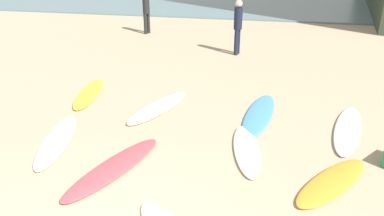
{
  "coord_description": "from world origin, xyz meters",
  "views": [
    {
      "loc": [
        1.88,
        -2.88,
        3.72
      ],
      "look_at": [
        0.36,
        4.62,
        0.3
      ],
      "focal_mm": 35.98,
      "sensor_mm": 36.0,
      "label": 1
    }
  ],
  "objects": [
    {
      "name": "beachgoer_near",
      "position": [
        -3.16,
        12.47,
        0.97
      ],
      "size": [
        0.36,
        0.36,
        1.74
      ],
      "rotation": [
        0.0,
        0.0,
        1.23
      ],
      "color": "black",
      "rests_on": "ground_plane"
    },
    {
      "name": "surfboard_6",
      "position": [
        1.8,
        5.14,
        0.04
      ],
      "size": [
        0.9,
        2.49,
        0.08
      ],
      "primitive_type": "ellipsoid",
      "rotation": [
        0.0,
        0.0,
        -0.14
      ],
      "color": "#4E9AD9",
      "rests_on": "ground_plane"
    },
    {
      "name": "surfboard_0",
      "position": [
        -2.08,
        3.15,
        0.03
      ],
      "size": [
        1.02,
        2.34,
        0.06
      ],
      "primitive_type": "ellipsoid",
      "rotation": [
        0.0,
        0.0,
        3.37
      ],
      "color": "silver",
      "rests_on": "ground_plane"
    },
    {
      "name": "beachgoer_mid",
      "position": [
        0.82,
        10.08,
        1.03
      ],
      "size": [
        0.34,
        0.34,
        1.83
      ],
      "rotation": [
        0.0,
        0.0,
        4.48
      ],
      "color": "#191E33",
      "rests_on": "ground_plane"
    },
    {
      "name": "surfboard_8",
      "position": [
        1.64,
        3.51,
        0.04
      ],
      "size": [
        0.82,
        2.04,
        0.08
      ],
      "primitive_type": "ellipsoid",
      "rotation": [
        0.0,
        0.0,
        0.17
      ],
      "color": "silver",
      "rests_on": "ground_plane"
    },
    {
      "name": "surfboard_2",
      "position": [
        3.65,
        4.77,
        0.04
      ],
      "size": [
        1.06,
        2.5,
        0.09
      ],
      "primitive_type": "ellipsoid",
      "rotation": [
        0.0,
        0.0,
        2.91
      ],
      "color": "white",
      "rests_on": "ground_plane"
    },
    {
      "name": "surfboard_5",
      "position": [
        3.09,
        2.73,
        0.04
      ],
      "size": [
        1.58,
        1.9,
        0.09
      ],
      "primitive_type": "ellipsoid",
      "rotation": [
        0.0,
        0.0,
        -0.62
      ],
      "color": "#F89D2F",
      "rests_on": "ground_plane"
    },
    {
      "name": "surfboard_3",
      "position": [
        -0.55,
        5.09,
        0.04
      ],
      "size": [
        1.31,
        2.31,
        0.08
      ],
      "primitive_type": "ellipsoid",
      "rotation": [
        0.0,
        0.0,
        2.8
      ],
      "color": "#F0DDC7",
      "rests_on": "ground_plane"
    },
    {
      "name": "surfboard_1",
      "position": [
        -2.54,
        5.57,
        0.04
      ],
      "size": [
        0.87,
        2.18,
        0.07
      ],
      "primitive_type": "ellipsoid",
      "rotation": [
        0.0,
        0.0,
        3.31
      ],
      "color": "yellow",
      "rests_on": "ground_plane"
    },
    {
      "name": "surfboard_4",
      "position": [
        -0.59,
        2.43,
        0.04
      ],
      "size": [
        1.32,
        2.4,
        0.09
      ],
      "primitive_type": "ellipsoid",
      "rotation": [
        0.0,
        0.0,
        2.79
      ],
      "color": "#DD4D56",
      "rests_on": "ground_plane"
    }
  ]
}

